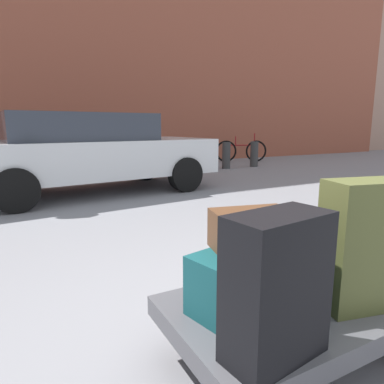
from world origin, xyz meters
TOP-DOWN VIEW (x-y plane):
  - ground_plane at (0.00, 0.00)m, footprint 60.00×60.00m
  - building_facade_side at (14.00, 10.25)m, footprint 12.00×1.00m
  - luggage_cart at (0.00, 0.00)m, footprint 1.39×0.79m
  - duffel_bag_teal_stacked_top at (-0.28, 0.06)m, footprint 0.66×0.46m
  - suitcase_olive_front_left at (0.18, -0.18)m, footprint 0.40×0.28m
  - suitcase_black_front_right at (-0.43, -0.27)m, footprint 0.43×0.26m
  - duffel_bag_brown_topmost_pile at (-0.28, 0.06)m, footprint 0.43×0.36m
  - parked_car at (0.04, 5.15)m, footprint 4.46×2.26m
  - bicycle_leaning at (5.71, 8.33)m, footprint 1.65×0.73m
  - bollard_kerb_near at (2.64, 7.01)m, footprint 0.23×0.23m
  - bollard_kerb_mid at (4.22, 7.01)m, footprint 0.23×0.23m
  - bollard_kerb_far at (5.22, 7.01)m, footprint 0.23×0.23m

SIDE VIEW (x-z plane):
  - ground_plane at x=0.00m, z-range 0.00..0.00m
  - luggage_cart at x=0.00m, z-range 0.10..0.44m
  - bicycle_leaning at x=5.71m, z-range -0.11..0.85m
  - bollard_kerb_near at x=2.64m, z-range 0.00..0.75m
  - bollard_kerb_mid at x=4.22m, z-range 0.00..0.75m
  - bollard_kerb_far at x=5.22m, z-range 0.00..0.75m
  - duffel_bag_teal_stacked_top at x=-0.28m, z-range 0.34..0.63m
  - suitcase_black_front_right at x=-0.43m, z-range 0.34..0.90m
  - suitcase_olive_front_left at x=0.18m, z-range 0.34..0.96m
  - duffel_bag_brown_topmost_pile at x=-0.28m, z-range 0.63..0.81m
  - parked_car at x=0.04m, z-range 0.05..1.47m
  - building_facade_side at x=14.00m, z-range 0.00..10.05m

